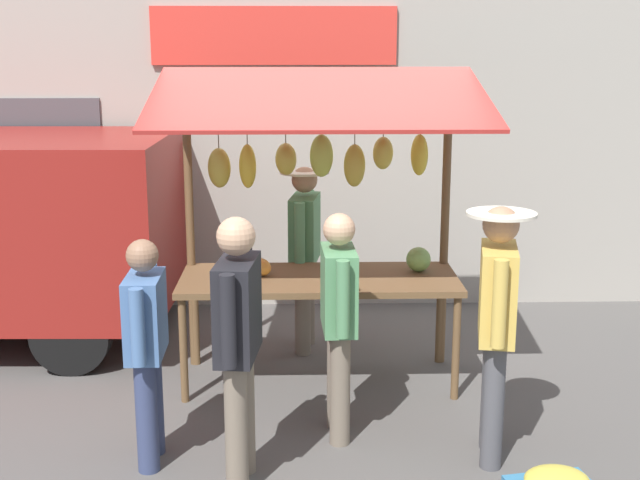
{
  "coord_description": "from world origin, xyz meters",
  "views": [
    {
      "loc": [
        0.16,
        6.55,
        2.72
      ],
      "look_at": [
        0.0,
        0.3,
        1.25
      ],
      "focal_mm": 48.12,
      "sensor_mm": 36.0,
      "label": 1
    }
  ],
  "objects_px": {
    "vendor_with_sunhat": "(305,243)",
    "shopper_in_striped_shirt": "(238,332)",
    "shopper_in_grey_tee": "(497,312)",
    "market_stall": "(320,191)",
    "shopper_with_shopping_bag": "(146,339)",
    "shopper_with_ponytail": "(339,311)"
  },
  "relations": [
    {
      "from": "shopper_in_striped_shirt",
      "to": "shopper_with_shopping_bag",
      "type": "bearing_deg",
      "value": 70.44
    },
    {
      "from": "vendor_with_sunhat",
      "to": "shopper_with_ponytail",
      "type": "relative_size",
      "value": 1.04
    },
    {
      "from": "shopper_with_ponytail",
      "to": "shopper_in_grey_tee",
      "type": "height_order",
      "value": "shopper_in_grey_tee"
    },
    {
      "from": "market_stall",
      "to": "shopper_with_shopping_bag",
      "type": "xyz_separation_m",
      "value": [
        1.14,
        1.41,
        -0.71
      ]
    },
    {
      "from": "shopper_with_ponytail",
      "to": "shopper_in_striped_shirt",
      "type": "relative_size",
      "value": 0.93
    },
    {
      "from": "market_stall",
      "to": "shopper_with_ponytail",
      "type": "height_order",
      "value": "market_stall"
    },
    {
      "from": "shopper_in_grey_tee",
      "to": "market_stall",
      "type": "bearing_deg",
      "value": 49.13
    },
    {
      "from": "vendor_with_sunhat",
      "to": "shopper_in_striped_shirt",
      "type": "relative_size",
      "value": 0.97
    },
    {
      "from": "vendor_with_sunhat",
      "to": "shopper_in_grey_tee",
      "type": "relative_size",
      "value": 0.97
    },
    {
      "from": "market_stall",
      "to": "vendor_with_sunhat",
      "type": "bearing_deg",
      "value": -80.65
    },
    {
      "from": "market_stall",
      "to": "shopper_in_striped_shirt",
      "type": "relative_size",
      "value": 1.47
    },
    {
      "from": "shopper_with_ponytail",
      "to": "shopper_in_grey_tee",
      "type": "distance_m",
      "value": 1.06
    },
    {
      "from": "market_stall",
      "to": "shopper_with_ponytail",
      "type": "bearing_deg",
      "value": 95.66
    },
    {
      "from": "vendor_with_sunhat",
      "to": "shopper_in_grey_tee",
      "type": "xyz_separation_m",
      "value": [
        -1.21,
        2.09,
        0.04
      ]
    },
    {
      "from": "shopper_in_grey_tee",
      "to": "shopper_with_shopping_bag",
      "type": "bearing_deg",
      "value": 101.05
    },
    {
      "from": "vendor_with_sunhat",
      "to": "shopper_in_striped_shirt",
      "type": "bearing_deg",
      "value": -1.66
    },
    {
      "from": "vendor_with_sunhat",
      "to": "shopper_in_striped_shirt",
      "type": "distance_m",
      "value": 2.42
    },
    {
      "from": "vendor_with_sunhat",
      "to": "shopper_in_striped_shirt",
      "type": "height_order",
      "value": "shopper_in_striped_shirt"
    },
    {
      "from": "shopper_in_grey_tee",
      "to": "shopper_in_striped_shirt",
      "type": "xyz_separation_m",
      "value": [
        1.64,
        0.29,
        -0.02
      ]
    },
    {
      "from": "shopper_with_shopping_bag",
      "to": "market_stall",
      "type": "bearing_deg",
      "value": -39.96
    },
    {
      "from": "shopper_with_ponytail",
      "to": "shopper_with_shopping_bag",
      "type": "relative_size",
      "value": 1.06
    },
    {
      "from": "shopper_in_grey_tee",
      "to": "shopper_in_striped_shirt",
      "type": "height_order",
      "value": "shopper_in_striped_shirt"
    }
  ]
}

